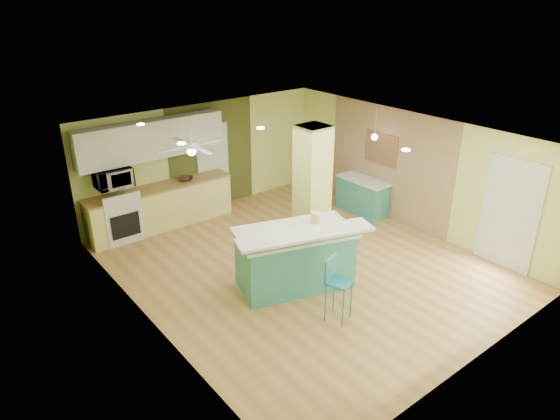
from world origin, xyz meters
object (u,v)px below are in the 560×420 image
object	(u,v)px
side_counter	(362,196)
fruit_bowl	(186,179)
peninsula	(295,257)
bar_stool	(335,279)
canister	(316,217)

from	to	relation	value
side_counter	fruit_bowl	bearing A→B (deg)	147.50
side_counter	peninsula	bearing A→B (deg)	-155.72
bar_stool	side_counter	world-z (taller)	bar_stool
peninsula	canister	xyz separation A→B (m)	(0.50, 0.06, 0.59)
side_counter	canister	xyz separation A→B (m)	(-2.75, -1.41, 0.75)
fruit_bowl	canister	xyz separation A→B (m)	(0.63, -3.56, 0.18)
side_counter	fruit_bowl	size ratio (longest dim) A/B	3.98
canister	side_counter	bearing A→B (deg)	27.15
side_counter	canister	world-z (taller)	canister
fruit_bowl	bar_stool	bearing A→B (deg)	-90.13
bar_stool	fruit_bowl	size ratio (longest dim) A/B	3.40
fruit_bowl	canister	world-z (taller)	canister
canister	peninsula	bearing A→B (deg)	-173.59
side_counter	fruit_bowl	world-z (taller)	fruit_bowl
bar_stool	fruit_bowl	bearing A→B (deg)	69.52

